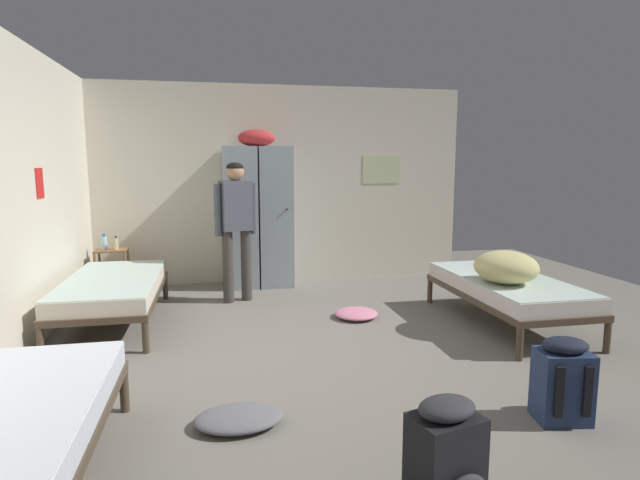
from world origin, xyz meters
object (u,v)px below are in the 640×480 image
at_px(bedding_heap, 506,267).
at_px(lotion_bottle, 116,244).
at_px(clothes_pile_grey, 239,418).
at_px(backpack_black, 447,457).
at_px(bed_left_rear, 113,288).
at_px(locker_bank, 258,214).
at_px(clothes_pile_pink, 356,313).
at_px(person_traveler, 236,219).
at_px(shelf_unit, 112,267).
at_px(bed_right, 506,288).
at_px(water_bottle, 104,242).
at_px(backpack_navy, 562,381).

height_order(bedding_heap, lotion_bottle, bedding_heap).
distance_m(bedding_heap, clothes_pile_grey, 3.00).
bearing_deg(backpack_black, bed_left_rear, 121.97).
bearing_deg(locker_bank, clothes_pile_pink, -62.19).
height_order(bed_left_rear, clothes_pile_pink, bed_left_rear).
relative_size(person_traveler, backpack_black, 2.99).
xyz_separation_m(shelf_unit, bed_right, (4.17, -2.12, 0.04)).
height_order(locker_bank, person_traveler, locker_bank).
bearing_deg(clothes_pile_pink, water_bottle, 150.11).
distance_m(bed_left_rear, lotion_bottle, 1.32).
height_order(clothes_pile_pink, clothes_pile_grey, clothes_pile_grey).
height_order(shelf_unit, person_traveler, person_traveler).
height_order(shelf_unit, bed_left_rear, shelf_unit).
bearing_deg(water_bottle, backpack_navy, -48.90).
bearing_deg(water_bottle, bed_left_rear, -76.16).
xyz_separation_m(shelf_unit, water_bottle, (-0.08, 0.02, 0.31)).
height_order(locker_bank, lotion_bottle, locker_bank).
relative_size(bed_left_rear, clothes_pile_grey, 3.42).
relative_size(bed_right, backpack_black, 3.45).
bearing_deg(person_traveler, backpack_navy, -60.36).
relative_size(shelf_unit, backpack_navy, 1.04).
bearing_deg(bed_left_rear, clothes_pile_pink, -6.40).
height_order(bedding_heap, clothes_pile_pink, bedding_heap).
xyz_separation_m(person_traveler, clothes_pile_grey, (-0.13, -3.01, -0.94)).
bearing_deg(backpack_navy, clothes_pile_pink, 106.02).
bearing_deg(backpack_black, clothes_pile_pink, 82.42).
distance_m(bed_left_rear, backpack_navy, 4.16).
distance_m(water_bottle, lotion_bottle, 0.16).
xyz_separation_m(bed_right, bed_left_rear, (-3.92, 0.80, 0.00)).
height_order(backpack_navy, backpack_black, same).
height_order(lotion_bottle, backpack_black, lotion_bottle).
distance_m(shelf_unit, water_bottle, 0.32).
xyz_separation_m(bedding_heap, person_traveler, (-2.49, 1.67, 0.35)).
distance_m(water_bottle, clothes_pile_pink, 3.31).
distance_m(locker_bank, bed_left_rear, 2.21).
bearing_deg(clothes_pile_pink, bed_left_rear, 173.60).
height_order(backpack_black, clothes_pile_grey, backpack_black).
height_order(shelf_unit, bed_right, shelf_unit).
bearing_deg(person_traveler, locker_bank, 67.54).
distance_m(person_traveler, clothes_pile_grey, 3.16).
height_order(bed_left_rear, person_traveler, person_traveler).
bearing_deg(bed_right, water_bottle, 153.27).
distance_m(bedding_heap, backpack_navy, 1.81).
bearing_deg(bedding_heap, bed_left_rear, 164.97).
bearing_deg(person_traveler, shelf_unit, 156.53).
distance_m(person_traveler, lotion_bottle, 1.62).
distance_m(locker_bank, person_traveler, 0.82).
distance_m(bed_left_rear, clothes_pile_grey, 2.64).
bearing_deg(person_traveler, backpack_black, -78.62).
height_order(shelf_unit, backpack_navy, shelf_unit).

